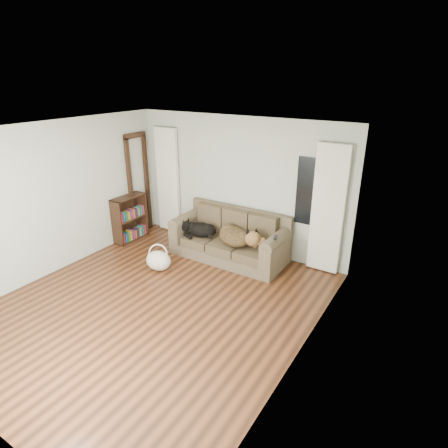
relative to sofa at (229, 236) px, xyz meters
The scene contains 15 objects.
floor 2.03m from the sofa, 93.33° to the right, with size 5.00×5.00×0.00m, color black.
ceiling 2.92m from the sofa, 93.33° to the right, with size 5.00×5.00×0.00m, color white.
wall_back 1.01m from the sofa, 102.34° to the left, with size 4.50×0.04×2.60m, color #B2B9AF.
wall_left 3.20m from the sofa, 140.13° to the right, with size 0.04×5.00×2.60m, color #B2B9AF.
wall_right 3.03m from the sofa, 42.77° to the right, with size 0.04×5.00×2.60m, color #B2B9AF.
curtain_left 2.00m from the sofa, 166.22° to the left, with size 0.55×0.08×2.25m, color white.
curtain_right 1.88m from the sofa, 14.79° to the left, with size 0.55×0.08×2.25m, color white.
window_pane 1.71m from the sofa, 20.34° to the left, with size 0.50×0.03×1.20m, color black.
door_casing 2.39m from the sofa, behind, with size 0.07×0.60×2.10m, color black.
sofa is the anchor object (origin of this frame).
dog_black_lab 0.62m from the sofa, behind, with size 0.60×0.42×0.26m, color black.
dog_shepherd 0.23m from the sofa, 16.30° to the right, with size 0.78×0.55×0.35m, color black.
tv_remote 1.08m from the sofa, ahead, with size 0.05×0.18×0.02m, color black.
tote_bag 1.39m from the sofa, 127.09° to the right, with size 0.48×0.37×0.35m, color beige.
bookshelf 2.24m from the sofa, behind, with size 0.29×0.77×0.96m, color black.
Camera 1 is at (3.46, -3.55, 3.31)m, focal length 30.00 mm.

